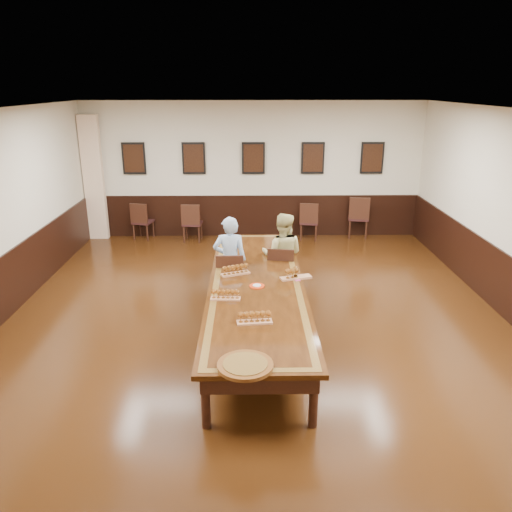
{
  "coord_description": "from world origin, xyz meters",
  "views": [
    {
      "loc": [
        -0.1,
        -6.87,
        3.55
      ],
      "look_at": [
        0.0,
        0.5,
        1.0
      ],
      "focal_mm": 35.0,
      "sensor_mm": 36.0,
      "label": 1
    }
  ],
  "objects_px": {
    "chair_woman": "(282,272)",
    "person_man": "(230,261)",
    "spare_chair_d": "(358,216)",
    "carved_platter": "(245,365)",
    "spare_chair_a": "(143,220)",
    "chair_man": "(230,279)",
    "person_woman": "(282,255)",
    "conference_table": "(256,291)",
    "spare_chair_c": "(309,221)",
    "spare_chair_b": "(192,222)"
  },
  "relations": [
    {
      "from": "spare_chair_d",
      "to": "person_man",
      "type": "height_order",
      "value": "person_man"
    },
    {
      "from": "person_man",
      "to": "spare_chair_a",
      "type": "bearing_deg",
      "value": -60.54
    },
    {
      "from": "spare_chair_a",
      "to": "person_man",
      "type": "distance_m",
      "value": 4.39
    },
    {
      "from": "chair_man",
      "to": "spare_chair_a",
      "type": "xyz_separation_m",
      "value": [
        -2.23,
        3.87,
        -0.02
      ]
    },
    {
      "from": "spare_chair_c",
      "to": "chair_woman",
      "type": "bearing_deg",
      "value": 85.12
    },
    {
      "from": "spare_chair_b",
      "to": "carved_platter",
      "type": "relative_size",
      "value": 1.39
    },
    {
      "from": "spare_chair_c",
      "to": "spare_chair_d",
      "type": "relative_size",
      "value": 0.9
    },
    {
      "from": "spare_chair_a",
      "to": "spare_chair_d",
      "type": "height_order",
      "value": "spare_chair_d"
    },
    {
      "from": "person_man",
      "to": "carved_platter",
      "type": "height_order",
      "value": "person_man"
    },
    {
      "from": "spare_chair_c",
      "to": "conference_table",
      "type": "relative_size",
      "value": 0.18
    },
    {
      "from": "person_woman",
      "to": "conference_table",
      "type": "height_order",
      "value": "person_woman"
    },
    {
      "from": "spare_chair_d",
      "to": "chair_woman",
      "type": "bearing_deg",
      "value": 69.36
    },
    {
      "from": "chair_man",
      "to": "chair_woman",
      "type": "xyz_separation_m",
      "value": [
        0.88,
        0.31,
        0.0
      ]
    },
    {
      "from": "spare_chair_b",
      "to": "carved_platter",
      "type": "bearing_deg",
      "value": 104.42
    },
    {
      "from": "chair_man",
      "to": "conference_table",
      "type": "bearing_deg",
      "value": 115.22
    },
    {
      "from": "chair_woman",
      "to": "spare_chair_d",
      "type": "distance_m",
      "value": 4.21
    },
    {
      "from": "chair_man",
      "to": "spare_chair_b",
      "type": "bearing_deg",
      "value": -75.53
    },
    {
      "from": "spare_chair_a",
      "to": "person_woman",
      "type": "distance_m",
      "value": 4.67
    },
    {
      "from": "spare_chair_d",
      "to": "carved_platter",
      "type": "relative_size",
      "value": 1.53
    },
    {
      "from": "spare_chair_d",
      "to": "carved_platter",
      "type": "distance_m",
      "value": 7.65
    },
    {
      "from": "spare_chair_d",
      "to": "conference_table",
      "type": "bearing_deg",
      "value": 71.33
    },
    {
      "from": "chair_man",
      "to": "carved_platter",
      "type": "bearing_deg",
      "value": 93.81
    },
    {
      "from": "spare_chair_a",
      "to": "person_woman",
      "type": "bearing_deg",
      "value": 145.74
    },
    {
      "from": "chair_woman",
      "to": "spare_chair_a",
      "type": "relative_size",
      "value": 1.05
    },
    {
      "from": "chair_woman",
      "to": "person_man",
      "type": "distance_m",
      "value": 0.94
    },
    {
      "from": "spare_chair_c",
      "to": "person_man",
      "type": "xyz_separation_m",
      "value": [
        -1.75,
        -3.68,
        0.3
      ]
    },
    {
      "from": "chair_woman",
      "to": "spare_chair_b",
      "type": "relative_size",
      "value": 1.03
    },
    {
      "from": "spare_chair_a",
      "to": "spare_chair_b",
      "type": "bearing_deg",
      "value": -175.45
    },
    {
      "from": "chair_man",
      "to": "spare_chair_c",
      "type": "height_order",
      "value": "chair_man"
    },
    {
      "from": "carved_platter",
      "to": "conference_table",
      "type": "bearing_deg",
      "value": 86.26
    },
    {
      "from": "conference_table",
      "to": "spare_chair_d",
      "type": "bearing_deg",
      "value": 62.23
    },
    {
      "from": "spare_chair_b",
      "to": "person_man",
      "type": "height_order",
      "value": "person_man"
    },
    {
      "from": "spare_chair_a",
      "to": "chair_woman",
      "type": "bearing_deg",
      "value": 144.78
    },
    {
      "from": "person_man",
      "to": "chair_woman",
      "type": "bearing_deg",
      "value": -167.96
    },
    {
      "from": "chair_woman",
      "to": "spare_chair_a",
      "type": "distance_m",
      "value": 4.73
    },
    {
      "from": "chair_woman",
      "to": "spare_chair_c",
      "type": "distance_m",
      "value": 3.59
    },
    {
      "from": "person_man",
      "to": "spare_chair_b",
      "type": "bearing_deg",
      "value": -75.14
    },
    {
      "from": "spare_chair_b",
      "to": "conference_table",
      "type": "height_order",
      "value": "spare_chair_b"
    },
    {
      "from": "chair_man",
      "to": "conference_table",
      "type": "distance_m",
      "value": 0.97
    },
    {
      "from": "spare_chair_a",
      "to": "spare_chair_b",
      "type": "height_order",
      "value": "spare_chair_b"
    },
    {
      "from": "spare_chair_d",
      "to": "spare_chair_a",
      "type": "bearing_deg",
      "value": 10.12
    },
    {
      "from": "chair_woman",
      "to": "carved_platter",
      "type": "distance_m",
      "value": 3.56
    },
    {
      "from": "spare_chair_d",
      "to": "spare_chair_b",
      "type": "bearing_deg",
      "value": 13.22
    },
    {
      "from": "chair_woman",
      "to": "spare_chair_c",
      "type": "height_order",
      "value": "chair_woman"
    },
    {
      "from": "person_man",
      "to": "person_woman",
      "type": "distance_m",
      "value": 0.94
    },
    {
      "from": "chair_woman",
      "to": "person_man",
      "type": "height_order",
      "value": "person_man"
    },
    {
      "from": "spare_chair_a",
      "to": "spare_chair_c",
      "type": "relative_size",
      "value": 0.99
    },
    {
      "from": "person_man",
      "to": "person_woman",
      "type": "relative_size",
      "value": 1.02
    },
    {
      "from": "chair_man",
      "to": "person_woman",
      "type": "xyz_separation_m",
      "value": [
        0.89,
        0.41,
        0.27
      ]
    },
    {
      "from": "spare_chair_d",
      "to": "conference_table",
      "type": "relative_size",
      "value": 0.2
    }
  ]
}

